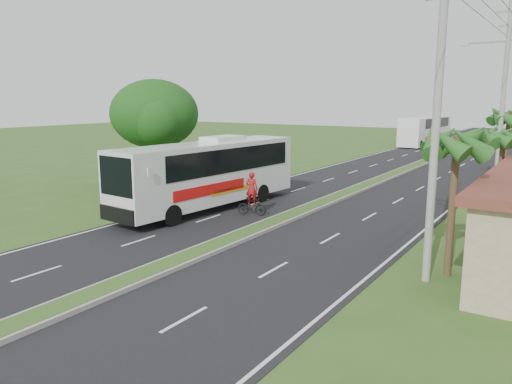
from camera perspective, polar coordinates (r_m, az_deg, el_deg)
The scene contains 14 objects.
ground at distance 20.60m, azimuth -6.42°, elevation -7.10°, with size 180.00×180.00×0.00m, color #2E541E.
road_asphalt at distance 37.80m, azimuth 13.11°, elevation 0.89°, with size 14.00×160.00×0.02m, color black.
median_strip at distance 37.79m, azimuth 13.12°, elevation 1.03°, with size 1.20×160.00×0.18m.
lane_edge_left at distance 40.52m, azimuth 4.18°, elevation 1.78°, with size 0.12×160.00×0.01m, color silver.
lane_edge_right at distance 36.15m, azimuth 23.14°, elevation -0.16°, with size 0.12×160.00×0.01m, color silver.
palm_verge_a at distance 18.52m, azimuth 21.98°, elevation 5.18°, with size 2.40×2.40×5.45m.
palm_verge_b at distance 27.36m, azimuth 26.44°, elevation 5.58°, with size 2.40×2.40×5.05m.
palm_verge_c at distance 34.34m, azimuth 26.94°, elevation 7.64°, with size 2.40×2.40×5.85m.
shade_tree at distance 35.20m, azimuth -11.62°, elevation 8.47°, with size 6.30×6.00×7.54m.
utility_pole_a at distance 17.59m, azimuth 19.94°, elevation 8.11°, with size 1.60×0.28×11.00m.
utility_pole_b at distance 33.36m, azimuth 26.35°, elevation 9.59°, with size 3.20×0.28×12.00m.
coach_bus_main at distance 28.40m, azimuth -5.34°, elevation 2.52°, with size 3.68×12.83×4.09m.
coach_bus_far at distance 70.96m, azimuth 18.80°, elevation 6.79°, with size 3.75×12.98×3.73m.
motorcyclist at distance 26.89m, azimuth -0.48°, elevation -0.80°, with size 1.68×0.86×2.39m.
Camera 1 is at (12.50, -15.12, 6.28)m, focal length 35.00 mm.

